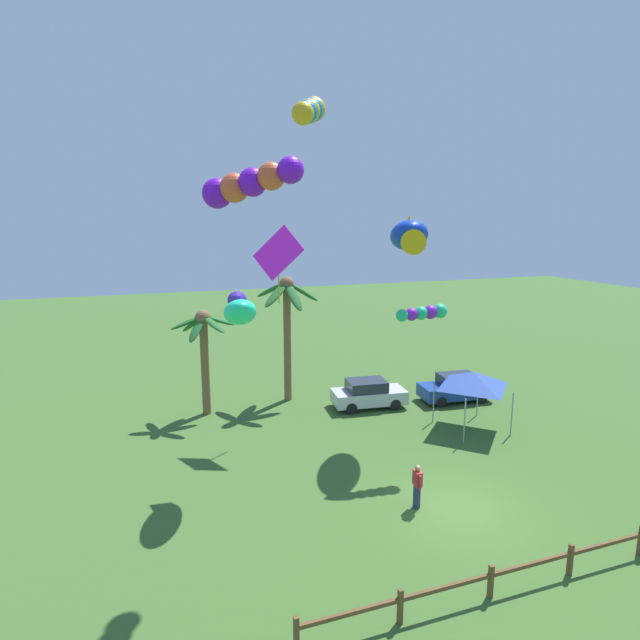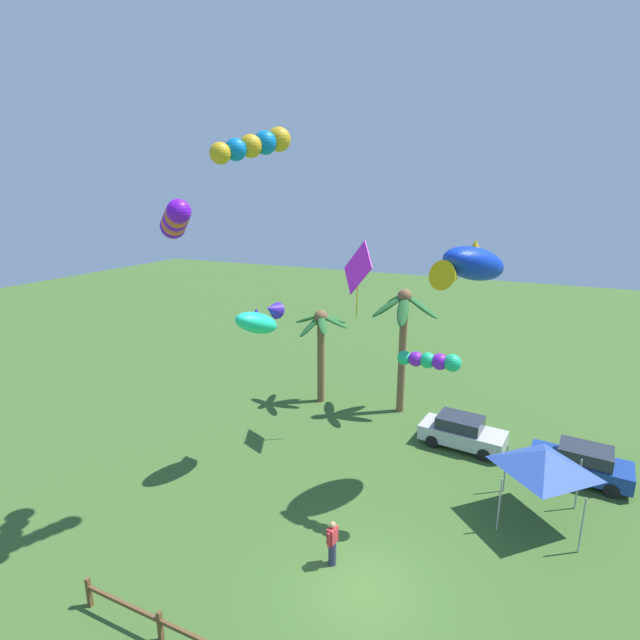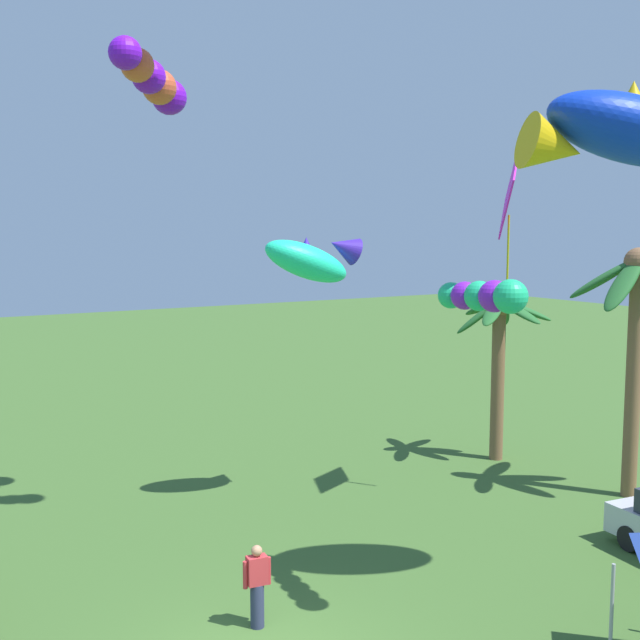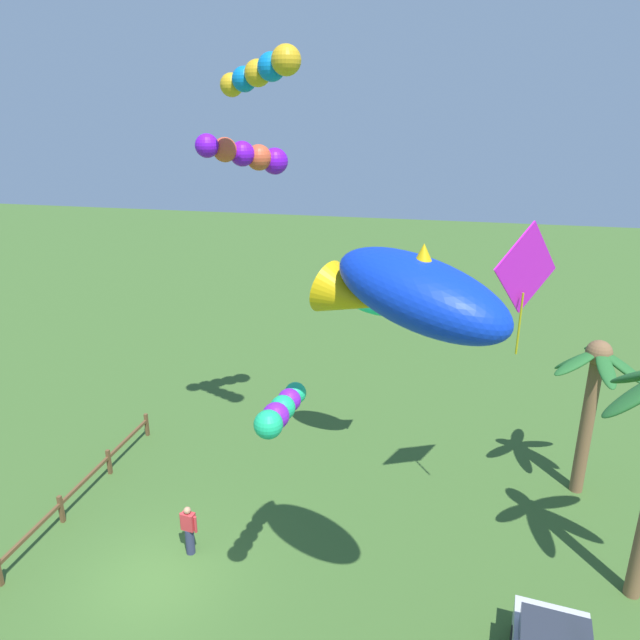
% 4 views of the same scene
% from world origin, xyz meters
% --- Properties ---
extents(palm_tree_0, '(3.49, 3.52, 6.94)m').
position_xyz_m(palm_tree_0, '(-2.47, 12.75, 5.16)').
color(palm_tree_0, brown).
rests_on(palm_tree_0, ground).
extents(palm_tree_1, '(3.30, 2.90, 5.49)m').
position_xyz_m(palm_tree_1, '(-7.04, 12.09, 4.02)').
color(palm_tree_1, brown).
rests_on(palm_tree_1, ground).
extents(spectator_0, '(0.27, 0.55, 1.59)m').
position_xyz_m(spectator_0, '(-1.27, 0.55, 0.81)').
color(spectator_0, '#2D3351').
rests_on(spectator_0, ground).
extents(kite_tube_0, '(2.52, 2.43, 1.36)m').
position_xyz_m(kite_tube_0, '(-6.94, 0.72, 10.92)').
color(kite_tube_0, '#7211DE').
extents(kite_fish_1, '(1.48, 2.92, 1.66)m').
position_xyz_m(kite_fish_1, '(-6.51, 4.83, 6.65)').
color(kite_fish_1, '#1EE8A9').
extents(kite_diamond_3, '(2.03, 1.74, 3.63)m').
position_xyz_m(kite_diamond_3, '(-3.84, 9.24, 8.39)').
color(kite_diamond_3, '#F01FED').
extents(kite_fish_4, '(2.93, 4.11, 1.92)m').
position_xyz_m(kite_fish_4, '(1.53, 6.71, 9.21)').
color(kite_fish_4, '#0C2FBE').
extents(kite_tube_5, '(2.22, 0.66, 0.65)m').
position_xyz_m(kite_tube_5, '(0.83, 4.07, 6.23)').
color(kite_tube_5, '#1CC27A').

